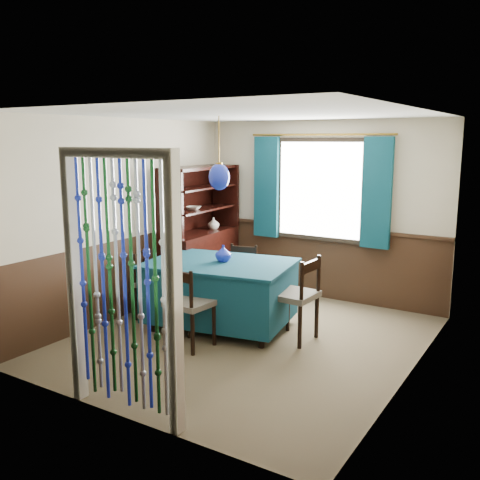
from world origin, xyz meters
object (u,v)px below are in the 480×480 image
Objects in this scene: bowl_shelf at (194,208)px; pendant_lamp at (219,177)px; chair_left at (150,282)px; sideboard at (199,252)px; chair_right at (297,296)px; dining_table at (220,290)px; chair_near at (188,304)px; chair_far at (241,275)px; vase_table at (223,254)px; vase_sideboard at (214,223)px.

pendant_lamp is at bearing -39.46° from bowl_shelf.
sideboard is at bearing 162.77° from chair_left.
dining_table is at bearing 99.67° from chair_right.
chair_near is at bearing -60.55° from sideboard.
sideboard reaches higher than chair_right.
chair_far is (-0.25, 1.46, -0.03)m from chair_near.
chair_left is at bearing -169.98° from vase_table.
chair_left is at bearing 177.97° from dining_table.
pendant_lamp is at bearing -47.49° from sideboard.
chair_near is (0.06, -0.70, 0.02)m from dining_table.
chair_left is at bearing -172.16° from pendant_lamp.
bowl_shelf reaches higher than chair_right.
bowl_shelf is 1.15× the size of vase_sideboard.
vase_table reaches higher than chair_far.
vase_table is (0.02, 0.04, -0.91)m from pendant_lamp.
vase_sideboard reaches higher than chair_right.
chair_far is at bearing -19.48° from sideboard.
sideboard is 0.70m from bowl_shelf.
chair_left is at bearing -89.92° from sideboard.
sideboard is 9.56× the size of vase_sideboard.
pendant_lamp is 1.80m from vase_sideboard.
bowl_shelf is 0.55m from vase_sideboard.
vase_table is at bearing -37.39° from bowl_shelf.
vase_table is at bearing 53.27° from dining_table.
dining_table is at bearing 77.24° from chair_left.
chair_right reaches higher than chair_near.
chair_left is at bearing 100.25° from chair_right.
chair_near is at bearing 86.59° from chair_far.
pendant_lamp is 4.31× the size of vase_sideboard.
dining_table is 1.52m from bowl_shelf.
chair_near is 4.70× the size of vase_sideboard.
dining_table is 2.21× the size of pendant_lamp.
chair_far is 1.11m from vase_sideboard.
dining_table is 1.35m from pendant_lamp.
vase_sideboard is at bearing 159.69° from chair_left.
chair_left is 3.81× the size of bowl_shelf.
vase_sideboard is at bearing -46.38° from chair_far.
chair_far is 1.58m from pendant_lamp.
pendant_lamp is at bearing 77.24° from chair_left.
sideboard is at bearing 125.93° from dining_table.
chair_near is 1.08× the size of chair_far.
sideboard reaches higher than chair_left.
vase_sideboard is (-0.98, 1.29, -0.79)m from pendant_lamp.
chair_near is at bearing -95.14° from dining_table.
sideboard reaches higher than vase_sideboard.
chair_near is at bearing 135.00° from chair_right.
vase_table is at bearing 63.14° from pendant_lamp.
chair_far is 4.66× the size of vase_table.
chair_far is 4.35× the size of vase_sideboard.
dining_table is 1.92× the size of chair_right.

